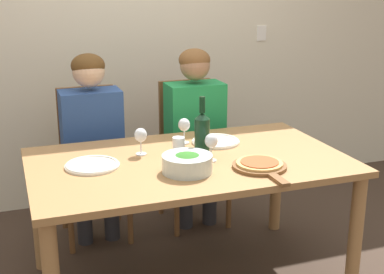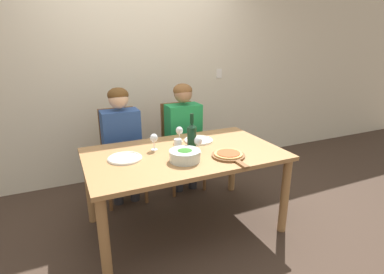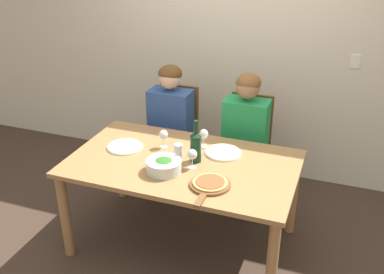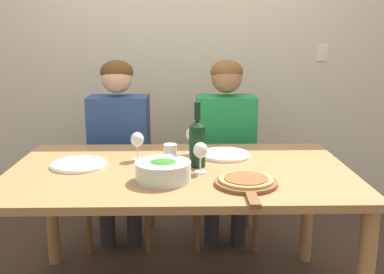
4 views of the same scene
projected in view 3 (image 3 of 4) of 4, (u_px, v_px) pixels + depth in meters
name	position (u px, v px, depth m)	size (l,w,h in m)	color
ground_plane	(184.00, 241.00, 3.67)	(40.00, 40.00, 0.00)	#3D2D23
back_wall	(235.00, 39.00, 4.25)	(10.00, 0.06, 2.70)	beige
dining_table	(183.00, 172.00, 3.38)	(1.69, 1.00, 0.75)	#9E7042
chair_left	(175.00, 135.00, 4.26)	(0.42, 0.42, 0.99)	brown
chair_right	(247.00, 146.00, 4.05)	(0.42, 0.42, 0.99)	brown
person_woman	(170.00, 118.00, 4.07)	(0.47, 0.51, 1.24)	#28282D
person_man	(245.00, 129.00, 3.85)	(0.47, 0.51, 1.24)	#28282D
wine_bottle	(196.00, 146.00, 3.29)	(0.08, 0.08, 0.33)	black
broccoli_bowl	(164.00, 166.00, 3.19)	(0.26, 0.26, 0.10)	silver
dinner_plate_left	(125.00, 147.00, 3.54)	(0.28, 0.28, 0.02)	silver
dinner_plate_right	(223.00, 152.00, 3.45)	(0.28, 0.28, 0.02)	silver
pizza_on_board	(210.00, 184.00, 3.02)	(0.28, 0.42, 0.04)	brown
wine_glass_left	(163.00, 136.00, 3.50)	(0.07, 0.07, 0.15)	silver
wine_glass_right	(204.00, 135.00, 3.51)	(0.07, 0.07, 0.15)	silver
wine_glass_centre	(192.00, 155.00, 3.21)	(0.07, 0.07, 0.15)	silver
water_tumbler	(178.00, 151.00, 3.36)	(0.07, 0.07, 0.12)	silver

